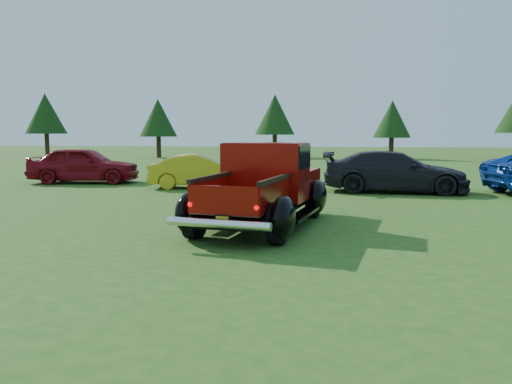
# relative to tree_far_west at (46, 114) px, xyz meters

# --- Properties ---
(ground) EXTENTS (120.00, 120.00, 0.00)m
(ground) POSITION_rel_tree_far_west_xyz_m (22.00, -30.00, -3.52)
(ground) COLOR #255719
(ground) RESTS_ON ground
(tree_far_west) EXTENTS (3.33, 3.33, 5.20)m
(tree_far_west) POSITION_rel_tree_far_west_xyz_m (0.00, 0.00, 0.00)
(tree_far_west) COLOR #332114
(tree_far_west) RESTS_ON ground
(tree_west) EXTENTS (2.94, 2.94, 4.60)m
(tree_west) POSITION_rel_tree_far_west_xyz_m (10.00, -1.00, -0.41)
(tree_west) COLOR #332114
(tree_west) RESTS_ON ground
(tree_mid_left) EXTENTS (3.20, 3.20, 5.00)m
(tree_mid_left) POSITION_rel_tree_far_west_xyz_m (19.00, 1.00, -0.14)
(tree_mid_left) COLOR #332114
(tree_mid_left) RESTS_ON ground
(tree_mid_right) EXTENTS (2.82, 2.82, 4.40)m
(tree_mid_right) POSITION_rel_tree_far_west_xyz_m (28.00, -0.00, -0.55)
(tree_mid_right) COLOR #332114
(tree_mid_right) RESTS_ON ground
(pickup_truck) EXTENTS (2.97, 5.03, 1.77)m
(pickup_truck) POSITION_rel_tree_far_west_xyz_m (21.63, -28.35, -2.68)
(pickup_truck) COLOR black
(pickup_truck) RESTS_ON ground
(show_car_red) EXTENTS (4.40, 2.19, 1.44)m
(show_car_red) POSITION_rel_tree_far_west_xyz_m (13.50, -20.48, -2.80)
(show_car_red) COLOR maroon
(show_car_red) RESTS_ON ground
(show_car_yellow) EXTENTS (3.80, 1.79, 1.20)m
(show_car_yellow) POSITION_rel_tree_far_west_xyz_m (18.50, -21.66, -2.92)
(show_car_yellow) COLOR gold
(show_car_yellow) RESTS_ON ground
(show_car_grey) EXTENTS (4.84, 2.20, 1.37)m
(show_car_grey) POSITION_rel_tree_far_west_xyz_m (25.24, -22.00, -2.83)
(show_car_grey) COLOR black
(show_car_grey) RESTS_ON ground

